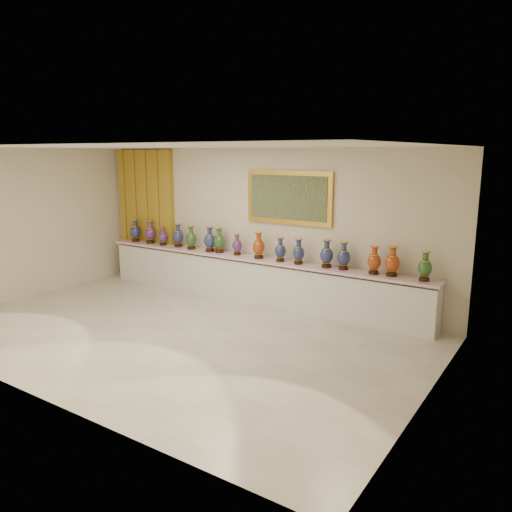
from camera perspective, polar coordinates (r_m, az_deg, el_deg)
The scene contains 20 objects.
ground at distance 8.34m, azimuth -9.26°, elevation -8.86°, with size 8.00×8.00×0.00m, color beige.
room at distance 11.34m, azimuth -10.26°, elevation 4.89°, with size 8.00×8.00×8.00m.
counter at distance 9.91m, azimuth -0.44°, elevation -2.72°, with size 7.28×0.48×0.90m.
vase_0 at distance 11.80m, azimuth -13.63°, elevation 2.74°, with size 0.25×0.25×0.52m.
vase_1 at distance 11.49m, azimuth -12.01°, elevation 2.58°, with size 0.25×0.25×0.52m.
vase_2 at distance 11.20m, azimuth -10.60°, elevation 2.17°, with size 0.20×0.20×0.42m.
vase_3 at distance 10.95m, azimuth -8.90°, elevation 2.22°, with size 0.29×0.29×0.50m.
vase_4 at distance 10.63m, azimuth -7.42°, elevation 1.96°, with size 0.31×0.31×0.50m.
vase_5 at distance 10.33m, azimuth -5.31°, elevation 1.78°, with size 0.32×0.32×0.52m.
vase_6 at distance 10.22m, azimuth -4.21°, elevation 1.67°, with size 0.27×0.27×0.51m.
vase_7 at distance 9.96m, azimuth -2.16°, elevation 1.20°, with size 0.21×0.21×0.42m.
vase_8 at distance 9.63m, azimuth 0.31°, elevation 1.08°, with size 0.26×0.26×0.51m.
vase_9 at distance 9.37m, azimuth 2.79°, elevation 0.61°, with size 0.21×0.21×0.46m.
vase_10 at distance 9.17m, azimuth 4.89°, elevation 0.38°, with size 0.22×0.22×0.47m.
vase_11 at distance 8.94m, azimuth 8.08°, elevation 0.11°, with size 0.30×0.30×0.51m.
vase_12 at distance 8.84m, azimuth 9.98°, elevation -0.13°, with size 0.29×0.29×0.49m.
vase_13 at distance 8.61m, azimuth 13.36°, elevation -0.60°, with size 0.29×0.29×0.49m.
vase_14 at distance 8.54m, azimuth 15.32°, elevation -0.74°, with size 0.30×0.30×0.51m.
vase_15 at distance 8.38m, azimuth 18.75°, elevation -1.27°, with size 0.28×0.28×0.48m.
label_card at distance 10.68m, azimuth -8.16°, elevation 0.78°, with size 0.10×0.06×0.00m, color white.
Camera 1 is at (5.35, -5.70, 2.92)m, focal length 35.00 mm.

